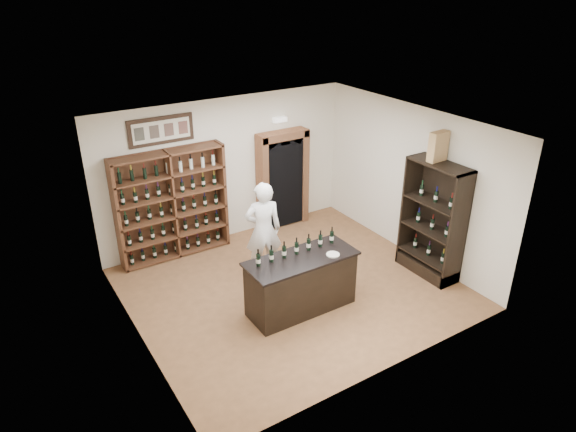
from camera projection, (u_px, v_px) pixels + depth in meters
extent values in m
plane|color=brown|center=(292.00, 288.00, 9.33)|extent=(5.50, 5.50, 0.00)
plane|color=white|center=(292.00, 127.00, 8.04)|extent=(5.50, 5.50, 0.00)
cube|color=beige|center=(227.00, 170.00, 10.59)|extent=(5.50, 0.04, 3.00)
cube|color=beige|center=(131.00, 257.00, 7.36)|extent=(0.04, 5.00, 3.00)
cube|color=beige|center=(410.00, 182.00, 10.02)|extent=(0.04, 5.00, 3.00)
cube|color=#50321B|center=(169.00, 202.00, 10.12)|extent=(2.20, 0.02, 2.20)
cube|color=#50321B|center=(117.00, 218.00, 9.46)|extent=(0.06, 0.38, 2.20)
cube|color=#50321B|center=(222.00, 194.00, 10.49)|extent=(0.06, 0.38, 2.20)
cube|color=#50321B|center=(172.00, 205.00, 9.98)|extent=(0.04, 0.38, 2.20)
cube|color=#50321B|center=(177.00, 252.00, 10.44)|extent=(2.18, 0.38, 0.04)
cube|color=#50321B|center=(175.00, 234.00, 10.25)|extent=(2.18, 0.38, 0.04)
cube|color=#50321B|center=(173.00, 215.00, 10.07)|extent=(2.18, 0.38, 0.03)
cube|color=#50321B|center=(171.00, 195.00, 9.89)|extent=(2.18, 0.38, 0.04)
cube|color=#50321B|center=(169.00, 174.00, 9.70)|extent=(2.18, 0.38, 0.04)
cube|color=#50321B|center=(167.00, 153.00, 9.52)|extent=(2.18, 0.38, 0.04)
cube|color=black|center=(161.00, 130.00, 9.49)|extent=(1.25, 0.04, 0.52)
cube|color=black|center=(282.00, 181.00, 11.26)|extent=(0.97, 0.29, 2.05)
cube|color=#B06D44|center=(262.00, 185.00, 10.99)|extent=(0.14, 0.35, 2.15)
cube|color=#B06D44|center=(302.00, 176.00, 11.49)|extent=(0.14, 0.35, 2.15)
cube|color=#B06D44|center=(283.00, 135.00, 10.80)|extent=(1.15, 0.35, 0.16)
cube|color=white|center=(280.00, 120.00, 10.75)|extent=(0.30, 0.10, 0.10)
cube|color=black|center=(301.00, 285.00, 8.58)|extent=(1.80, 0.70, 0.94)
cube|color=black|center=(301.00, 259.00, 8.36)|extent=(1.88, 0.78, 0.04)
cylinder|color=black|center=(258.00, 260.00, 8.07)|extent=(0.07, 0.07, 0.21)
cylinder|color=beige|center=(258.00, 261.00, 8.08)|extent=(0.07, 0.07, 0.07)
cylinder|color=black|center=(258.00, 252.00, 8.00)|extent=(0.03, 0.03, 0.09)
cylinder|color=black|center=(271.00, 256.00, 8.18)|extent=(0.07, 0.07, 0.21)
cylinder|color=beige|center=(271.00, 257.00, 8.19)|extent=(0.07, 0.07, 0.07)
cylinder|color=black|center=(271.00, 248.00, 8.12)|extent=(0.03, 0.03, 0.09)
cylinder|color=black|center=(284.00, 252.00, 8.30)|extent=(0.07, 0.07, 0.21)
cylinder|color=beige|center=(284.00, 253.00, 8.31)|extent=(0.07, 0.07, 0.07)
cylinder|color=black|center=(284.00, 244.00, 8.24)|extent=(0.03, 0.03, 0.09)
cylinder|color=black|center=(297.00, 248.00, 8.42)|extent=(0.07, 0.07, 0.21)
cylinder|color=beige|center=(297.00, 249.00, 8.42)|extent=(0.07, 0.07, 0.07)
cylinder|color=black|center=(297.00, 240.00, 8.35)|extent=(0.03, 0.03, 0.09)
cylinder|color=black|center=(309.00, 244.00, 8.53)|extent=(0.07, 0.07, 0.21)
cylinder|color=beige|center=(309.00, 245.00, 8.54)|extent=(0.07, 0.07, 0.07)
cylinder|color=black|center=(309.00, 236.00, 8.47)|extent=(0.03, 0.03, 0.09)
cylinder|color=black|center=(320.00, 241.00, 8.65)|extent=(0.07, 0.07, 0.21)
cylinder|color=beige|center=(320.00, 241.00, 8.65)|extent=(0.07, 0.07, 0.07)
cylinder|color=black|center=(321.00, 233.00, 8.58)|extent=(0.03, 0.03, 0.09)
cylinder|color=black|center=(332.00, 237.00, 8.76)|extent=(0.07, 0.07, 0.21)
cylinder|color=beige|center=(332.00, 238.00, 8.77)|extent=(0.07, 0.07, 0.07)
cylinder|color=black|center=(332.00, 229.00, 8.70)|extent=(0.03, 0.03, 0.09)
cube|color=black|center=(442.00, 217.00, 9.49)|extent=(0.02, 1.20, 2.20)
cube|color=black|center=(458.00, 232.00, 8.93)|extent=(0.48, 0.04, 2.20)
cube|color=black|center=(410.00, 209.00, 9.82)|extent=(0.48, 0.04, 2.20)
cube|color=black|center=(440.00, 164.00, 8.91)|extent=(0.48, 1.20, 0.04)
cube|color=black|center=(427.00, 266.00, 9.80)|extent=(0.48, 1.20, 0.24)
cube|color=black|center=(428.00, 256.00, 9.70)|extent=(0.48, 1.16, 0.03)
cube|color=black|center=(431.00, 230.00, 9.46)|extent=(0.48, 1.16, 0.03)
cube|color=black|center=(435.00, 203.00, 9.23)|extent=(0.48, 1.16, 0.03)
imported|color=white|center=(263.00, 230.00, 9.38)|extent=(0.79, 0.63, 1.87)
cylinder|color=beige|center=(333.00, 255.00, 8.42)|extent=(0.22, 0.22, 0.02)
cube|color=tan|center=(438.00, 146.00, 8.90)|extent=(0.38, 0.18, 0.53)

